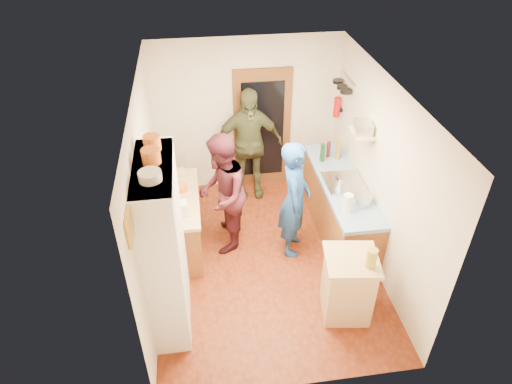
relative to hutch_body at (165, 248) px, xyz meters
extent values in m
cube|color=maroon|center=(1.30, 0.80, -1.11)|extent=(3.00, 4.00, 0.02)
cube|color=silver|center=(1.30, 0.80, 1.51)|extent=(3.00, 4.00, 0.02)
cube|color=beige|center=(1.30, 2.81, 0.20)|extent=(3.00, 0.02, 2.60)
cube|color=beige|center=(1.30, -1.21, 0.20)|extent=(3.00, 0.02, 2.60)
cube|color=beige|center=(-0.21, 0.80, 0.20)|extent=(0.02, 4.00, 2.60)
cube|color=beige|center=(2.81, 0.80, 0.20)|extent=(0.02, 4.00, 2.60)
cube|color=brown|center=(1.55, 2.77, -0.05)|extent=(0.95, 0.06, 2.10)
cube|color=black|center=(1.55, 2.74, -0.05)|extent=(0.70, 0.02, 1.70)
cube|color=white|center=(0.00, 0.00, 0.00)|extent=(0.40, 1.20, 2.20)
cube|color=white|center=(0.00, 0.00, 1.08)|extent=(0.40, 1.14, 0.04)
cylinder|color=white|center=(0.00, -0.25, 1.15)|extent=(0.22, 0.22, 0.09)
cylinder|color=orange|center=(0.00, 0.07, 1.18)|extent=(0.19, 0.19, 0.15)
cylinder|color=orange|center=(0.00, 0.33, 1.18)|extent=(0.18, 0.18, 0.16)
cube|color=#985E28|center=(0.10, 1.25, -0.68)|extent=(0.60, 1.40, 0.85)
cube|color=tan|center=(0.10, 1.25, -0.23)|extent=(0.64, 1.44, 0.05)
cube|color=white|center=(0.15, 0.86, -0.11)|extent=(0.25, 0.18, 0.18)
cylinder|color=white|center=(0.05, 1.09, -0.10)|extent=(0.18, 0.18, 0.20)
cylinder|color=orange|center=(0.18, 1.41, -0.16)|extent=(0.21, 0.21, 0.08)
cube|color=tan|center=(0.12, 1.84, -0.19)|extent=(0.35, 0.30, 0.02)
cube|color=#985E28|center=(2.50, 1.30, -0.68)|extent=(0.60, 2.20, 0.84)
cube|color=#1D56A5|center=(2.50, 1.30, -0.23)|extent=(0.62, 2.22, 0.06)
cube|color=silver|center=(2.50, 1.24, -0.18)|extent=(0.55, 0.58, 0.04)
cylinder|color=silver|center=(2.45, 1.19, -0.09)|extent=(0.21, 0.21, 0.13)
cylinder|color=#143F14|center=(2.35, 1.89, -0.05)|extent=(0.07, 0.07, 0.30)
cylinder|color=#591419|center=(2.48, 2.02, -0.07)|extent=(0.07, 0.07, 0.25)
cylinder|color=olive|center=(2.61, 1.92, -0.04)|extent=(0.10, 0.10, 0.32)
cylinder|color=white|center=(2.35, 0.61, -0.07)|extent=(0.14, 0.14, 0.26)
cylinder|color=silver|center=(2.60, 0.76, -0.15)|extent=(0.35, 0.35, 0.11)
cube|color=tan|center=(2.14, -0.27, -0.67)|extent=(0.62, 0.62, 0.86)
cube|color=tan|center=(2.14, -0.27, -0.22)|extent=(0.70, 0.70, 0.05)
cube|color=white|center=(2.10, -0.22, -0.21)|extent=(0.39, 0.33, 0.02)
cylinder|color=#AD9E2D|center=(2.30, -0.42, -0.07)|extent=(0.14, 0.14, 0.24)
cylinder|color=silver|center=(2.76, 2.33, 0.95)|extent=(0.02, 0.65, 0.02)
cylinder|color=black|center=(2.70, 2.15, 0.82)|extent=(0.18, 0.18, 0.05)
cylinder|color=black|center=(2.70, 2.35, 0.80)|extent=(0.16, 0.16, 0.05)
cylinder|color=black|center=(2.70, 2.55, 0.81)|extent=(0.17, 0.17, 0.05)
cube|color=tan|center=(2.67, 1.25, 0.60)|extent=(0.26, 0.42, 0.03)
cube|color=silver|center=(2.67, 1.25, 0.69)|extent=(0.27, 0.33, 0.15)
cube|color=black|center=(2.77, 2.50, 0.35)|extent=(0.06, 0.10, 0.04)
cylinder|color=red|center=(2.71, 2.50, 0.40)|extent=(0.11, 0.11, 0.32)
cube|color=gold|center=(-0.18, -0.75, 0.95)|extent=(0.03, 0.25, 0.30)
imported|color=navy|center=(1.75, 0.95, -0.22)|extent=(0.57, 0.73, 1.77)
imported|color=#43161F|center=(0.78, 1.26, -0.20)|extent=(0.83, 0.98, 1.81)
imported|color=#404328|center=(1.28, 2.46, -0.14)|extent=(1.14, 0.51, 1.92)
camera|label=1|loc=(0.48, -3.93, 3.52)|focal=32.00mm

